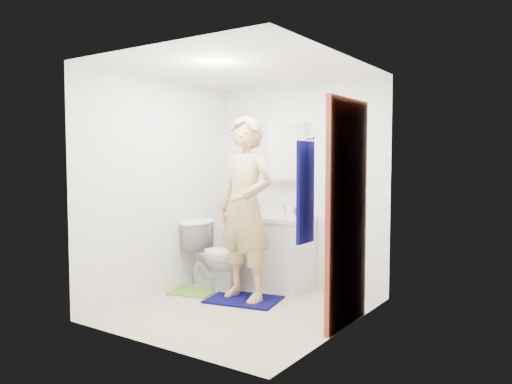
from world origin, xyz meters
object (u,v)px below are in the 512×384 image
toothbrush_cup (299,212)px  man (245,208)px  medicine_cabinet (287,152)px  toilet (217,256)px  vanity_cabinet (277,254)px  soap_dispenser (255,207)px  towel (305,192)px

toothbrush_cup → man: man is taller
medicine_cabinet → man: (0.01, -0.88, -0.61)m
toilet → medicine_cabinet: bearing=-37.0°
toothbrush_cup → medicine_cabinet: bearing=153.4°
vanity_cabinet → man: bearing=-89.3°
soap_dispenser → man: 0.68m
man → medicine_cabinet: bearing=97.1°
towel → toothbrush_cup: towel is taller
medicine_cabinet → soap_dispenser: size_ratio=3.78×
vanity_cabinet → medicine_cabinet: (0.00, 0.22, 1.20)m
vanity_cabinet → soap_dispenser: size_ratio=4.32×
medicine_cabinet → soap_dispenser: medicine_cabinet is taller
medicine_cabinet → toothbrush_cup: 0.75m
towel → soap_dispenser: 2.08m
towel → soap_dispenser: towel is taller
soap_dispenser → vanity_cabinet: bearing=6.6°
vanity_cabinet → toothbrush_cup: (0.23, 0.11, 0.50)m
toothbrush_cup → soap_dispenser: bearing=-164.8°
man → toilet: bearing=166.4°
toilet → towel: bearing=-120.5°
towel → toothbrush_cup: (-0.95, 1.59, -0.35)m
toilet → man: size_ratio=0.41×
vanity_cabinet → toothbrush_cup: 0.57m
vanity_cabinet → towel: (1.18, -1.48, 0.85)m
toilet → man: bearing=-109.5°
towel → toilet: size_ratio=1.00×
towel → toilet: bearing=148.8°
toilet → toothbrush_cup: (0.76, 0.56, 0.50)m
vanity_cabinet → medicine_cabinet: size_ratio=1.14×
soap_dispenser → toothbrush_cup: soap_dispenser is taller
vanity_cabinet → toilet: vanity_cabinet is taller
toilet → man: man is taller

